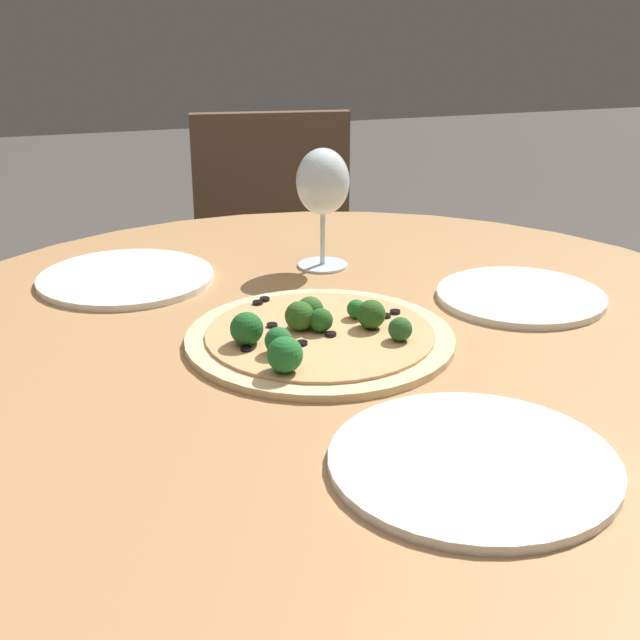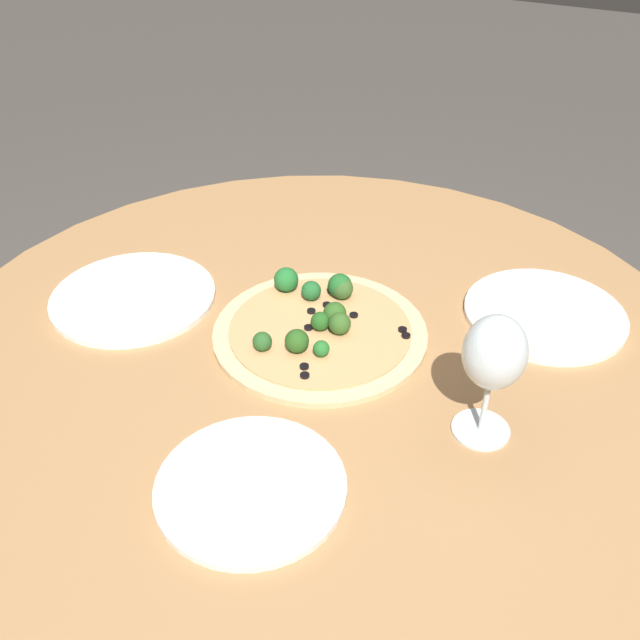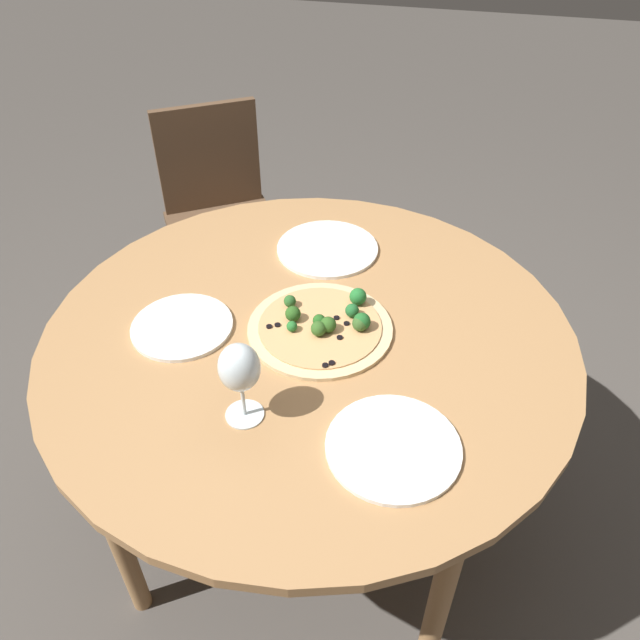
{
  "view_description": "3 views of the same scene",
  "coord_description": "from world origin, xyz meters",
  "px_view_note": "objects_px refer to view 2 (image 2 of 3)",
  "views": [
    {
      "loc": [
        -1.0,
        0.31,
        1.2
      ],
      "look_at": [
        -0.01,
        0.03,
        0.78
      ],
      "focal_mm": 50.0,
      "sensor_mm": 36.0,
      "label": 1
    },
    {
      "loc": [
        0.41,
        -0.77,
        1.44
      ],
      "look_at": [
        -0.01,
        0.03,
        0.78
      ],
      "focal_mm": 40.0,
      "sensor_mm": 36.0,
      "label": 2
    },
    {
      "loc": [
        1.06,
        0.28,
        1.72
      ],
      "look_at": [
        -0.01,
        0.03,
        0.78
      ],
      "focal_mm": 35.0,
      "sensor_mm": 36.0,
      "label": 3
    }
  ],
  "objects_px": {
    "wine_glass": "(494,356)",
    "plate_side": "(251,486)",
    "pizza": "(319,326)",
    "plate_far": "(133,297)",
    "plate_near": "(545,314)"
  },
  "relations": [
    {
      "from": "plate_near",
      "to": "plate_far",
      "type": "relative_size",
      "value": 0.95
    },
    {
      "from": "plate_far",
      "to": "pizza",
      "type": "bearing_deg",
      "value": 11.24
    },
    {
      "from": "plate_side",
      "to": "pizza",
      "type": "bearing_deg",
      "value": 102.81
    },
    {
      "from": "pizza",
      "to": "plate_far",
      "type": "distance_m",
      "value": 0.33
    },
    {
      "from": "wine_glass",
      "to": "plate_side",
      "type": "relative_size",
      "value": 0.78
    },
    {
      "from": "plate_near",
      "to": "pizza",
      "type": "bearing_deg",
      "value": -145.75
    },
    {
      "from": "wine_glass",
      "to": "plate_side",
      "type": "bearing_deg",
      "value": -133.92
    },
    {
      "from": "plate_near",
      "to": "plate_side",
      "type": "distance_m",
      "value": 0.58
    },
    {
      "from": "pizza",
      "to": "plate_side",
      "type": "xyz_separation_m",
      "value": [
        0.07,
        -0.32,
        -0.01
      ]
    },
    {
      "from": "wine_glass",
      "to": "plate_near",
      "type": "relative_size",
      "value": 0.71
    },
    {
      "from": "plate_side",
      "to": "plate_near",
      "type": "bearing_deg",
      "value": 66.23
    },
    {
      "from": "wine_glass",
      "to": "plate_side",
      "type": "height_order",
      "value": "wine_glass"
    },
    {
      "from": "pizza",
      "to": "plate_side",
      "type": "bearing_deg",
      "value": -77.19
    },
    {
      "from": "plate_far",
      "to": "wine_glass",
      "type": "bearing_deg",
      "value": -2.76
    },
    {
      "from": "wine_glass",
      "to": "plate_side",
      "type": "xyz_separation_m",
      "value": [
        -0.22,
        -0.23,
        -0.13
      ]
    }
  ]
}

